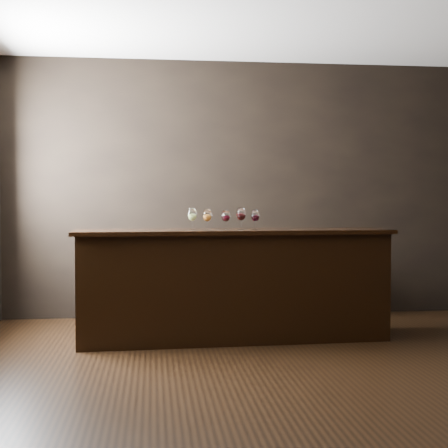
{
  "coord_description": "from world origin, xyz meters",
  "views": [
    {
      "loc": [
        -0.9,
        -4.58,
        1.25
      ],
      "look_at": [
        -0.25,
        1.03,
        1.06
      ],
      "focal_mm": 50.0,
      "sensor_mm": 36.0,
      "label": 1
    }
  ],
  "objects": [
    {
      "name": "back_bar_shelf",
      "position": [
        -0.38,
        2.03,
        0.39
      ],
      "size": [
        2.17,
        0.4,
        0.78
      ],
      "primitive_type": "cube",
      "color": "black",
      "rests_on": "ground"
    },
    {
      "name": "glass_white",
      "position": [
        -0.54,
        1.07,
        1.14
      ],
      "size": [
        0.08,
        0.08,
        0.2
      ],
      "color": "white",
      "rests_on": "bar_top"
    },
    {
      "name": "glass_amber",
      "position": [
        -0.41,
        1.03,
        1.13
      ],
      "size": [
        0.08,
        0.08,
        0.19
      ],
      "color": "white",
      "rests_on": "bar_top"
    },
    {
      "name": "glass_red_a",
      "position": [
        -0.24,
        1.02,
        1.13
      ],
      "size": [
        0.08,
        0.08,
        0.18
      ],
      "color": "white",
      "rests_on": "bar_top"
    },
    {
      "name": "bar_top",
      "position": [
        -0.17,
        1.03,
        0.99
      ],
      "size": [
        2.88,
        0.77,
        0.04
      ],
      "primitive_type": "cube",
      "rotation": [
        0.0,
        0.0,
        0.04
      ],
      "color": "black",
      "rests_on": "bar_counter"
    },
    {
      "name": "room_shell",
      "position": [
        -0.23,
        0.11,
        1.81
      ],
      "size": [
        5.02,
        4.52,
        2.81
      ],
      "color": "black",
      "rests_on": "ground"
    },
    {
      "name": "glass_red_b",
      "position": [
        -0.1,
        1.04,
        1.14
      ],
      "size": [
        0.09,
        0.09,
        0.2
      ],
      "color": "white",
      "rests_on": "bar_top"
    },
    {
      "name": "ground",
      "position": [
        0.0,
        0.0,
        0.0
      ],
      "size": [
        5.0,
        5.0,
        0.0
      ],
      "primitive_type": "plane",
      "color": "black",
      "rests_on": "ground"
    },
    {
      "name": "bar_counter",
      "position": [
        -0.17,
        1.03,
        0.48
      ],
      "size": [
        2.79,
        0.7,
        0.97
      ],
      "primitive_type": "cube",
      "rotation": [
        0.0,
        0.0,
        0.04
      ],
      "color": "black",
      "rests_on": "ground"
    },
    {
      "name": "glass_red_c",
      "position": [
        0.04,
        1.04,
        1.13
      ],
      "size": [
        0.08,
        0.08,
        0.18
      ],
      "color": "white",
      "rests_on": "bar_top"
    }
  ]
}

